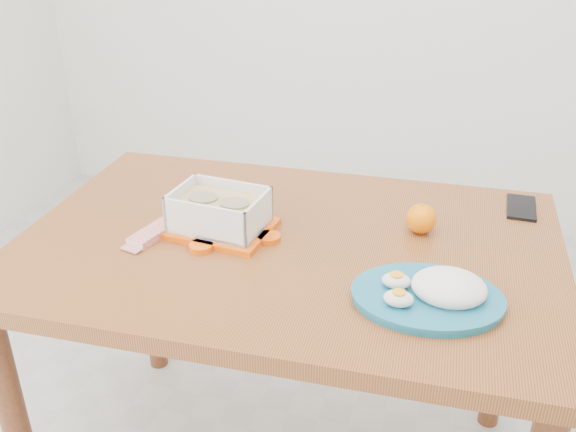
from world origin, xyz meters
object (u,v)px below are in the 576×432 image
(food_container, at_px, (219,212))
(orange_fruit, at_px, (421,219))
(rice_plate, at_px, (434,291))
(dining_table, at_px, (288,276))
(smartphone, at_px, (521,207))

(food_container, bearing_deg, orange_fruit, 21.02)
(food_container, height_order, rice_plate, food_container)
(orange_fruit, bearing_deg, dining_table, -157.06)
(orange_fruit, distance_m, rice_plate, 0.28)
(smartphone, bearing_deg, rice_plate, -109.33)
(food_container, height_order, orange_fruit, food_container)
(orange_fruit, relative_size, rice_plate, 0.22)
(food_container, bearing_deg, rice_plate, -11.65)
(dining_table, height_order, rice_plate, rice_plate)
(dining_table, xyz_separation_m, orange_fruit, (0.28, 0.12, 0.13))
(dining_table, distance_m, orange_fruit, 0.33)
(dining_table, height_order, smartphone, smartphone)
(rice_plate, xyz_separation_m, smartphone, (0.18, 0.47, -0.02))
(food_container, xyz_separation_m, rice_plate, (0.50, -0.15, -0.02))
(dining_table, height_order, orange_fruit, orange_fruit)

